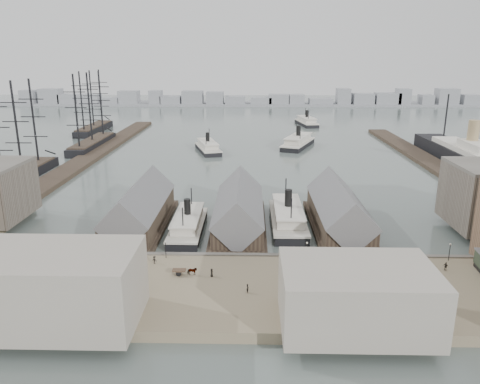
{
  "coord_description": "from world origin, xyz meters",
  "views": [
    {
      "loc": [
        3.01,
        -98.82,
        43.62
      ],
      "look_at": [
        0.0,
        30.0,
        6.0
      ],
      "focal_mm": 35.0,
      "sensor_mm": 36.0,
      "label": 1
    }
  ],
  "objects_px": {
    "horse_cart_left": "(34,262)",
    "horse_cart_center": "(188,271)",
    "ocean_steamer": "(470,157)",
    "horse_cart_right": "(368,286)",
    "ferry_docked_west": "(188,224)"
  },
  "relations": [
    {
      "from": "horse_cart_left",
      "to": "horse_cart_center",
      "type": "xyz_separation_m",
      "value": [
        32.35,
        -3.43,
        0.01
      ]
    },
    {
      "from": "ocean_steamer",
      "to": "horse_cart_right",
      "type": "xyz_separation_m",
      "value": [
        -67.13,
        -109.4,
        -1.29
      ]
    },
    {
      "from": "horse_cart_center",
      "to": "horse_cart_right",
      "type": "height_order",
      "value": "horse_cart_center"
    },
    {
      "from": "horse_cart_center",
      "to": "horse_cart_right",
      "type": "relative_size",
      "value": 1.04
    },
    {
      "from": "ferry_docked_west",
      "to": "horse_cart_left",
      "type": "relative_size",
      "value": 5.56
    },
    {
      "from": "ocean_steamer",
      "to": "horse_cart_right",
      "type": "distance_m",
      "value": 128.36
    },
    {
      "from": "ferry_docked_west",
      "to": "horse_cart_left",
      "type": "height_order",
      "value": "ferry_docked_west"
    },
    {
      "from": "ferry_docked_west",
      "to": "horse_cart_left",
      "type": "distance_m",
      "value": 38.12
    },
    {
      "from": "ocean_steamer",
      "to": "horse_cart_center",
      "type": "xyz_separation_m",
      "value": [
        -101.13,
        -104.14,
        -1.26
      ]
    },
    {
      "from": "ocean_steamer",
      "to": "horse_cart_left",
      "type": "relative_size",
      "value": 20.25
    },
    {
      "from": "horse_cart_left",
      "to": "horse_cart_right",
      "type": "distance_m",
      "value": 66.91
    },
    {
      "from": "horse_cart_right",
      "to": "ferry_docked_west",
      "type": "bearing_deg",
      "value": 40.35
    },
    {
      "from": "ferry_docked_west",
      "to": "horse_cart_left",
      "type": "xyz_separation_m",
      "value": [
        -28.48,
        -25.33,
        0.64
      ]
    },
    {
      "from": "ocean_steamer",
      "to": "horse_cart_center",
      "type": "distance_m",
      "value": 145.17
    },
    {
      "from": "ocean_steamer",
      "to": "horse_cart_center",
      "type": "bearing_deg",
      "value": -134.16
    }
  ]
}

